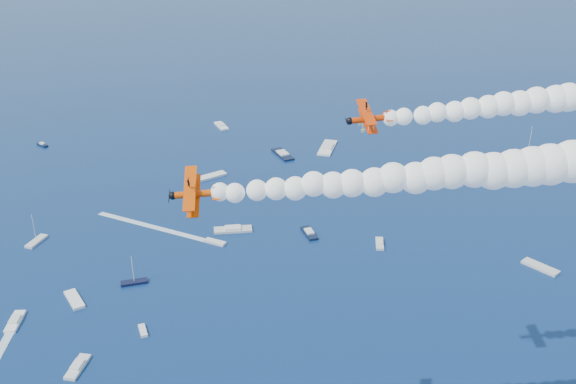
{
  "coord_description": "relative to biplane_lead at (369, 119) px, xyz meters",
  "views": [
    {
      "loc": [
        -7.4,
        -72.19,
        94.48
      ],
      "look_at": [
        -4.3,
        16.47,
        51.96
      ],
      "focal_mm": 42.0,
      "sensor_mm": 36.0,
      "label": 1
    }
  ],
  "objects": [
    {
      "name": "smoke_trail_trail",
      "position": [
        7.64,
        -15.62,
        -2.35
      ],
      "size": [
        66.55,
        8.23,
        11.72
      ],
      "primitive_type": null,
      "rotation": [
        0.0,
        0.0,
        3.13
      ],
      "color": "white"
    },
    {
      "name": "biplane_lead",
      "position": [
        0.0,
        0.0,
        0.0
      ],
      "size": [
        7.84,
        9.07,
        6.58
      ],
      "primitive_type": null,
      "rotation": [
        -0.2,
        0.07,
        3.22
      ],
      "color": "red"
    },
    {
      "name": "spectator_boats",
      "position": [
        -10.71,
        82.78,
        -60.06
      ],
      "size": [
        236.97,
        167.92,
        0.7
      ],
      "color": "#2C323A",
      "rests_on": "ground"
    },
    {
      "name": "biplane_trail",
      "position": [
        -25.25,
        -15.21,
        -4.88
      ],
      "size": [
        7.34,
        9.07,
        7.97
      ],
      "primitive_type": null,
      "rotation": [
        -0.44,
        0.07,
        3.13
      ],
      "color": "#D74204"
    }
  ]
}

